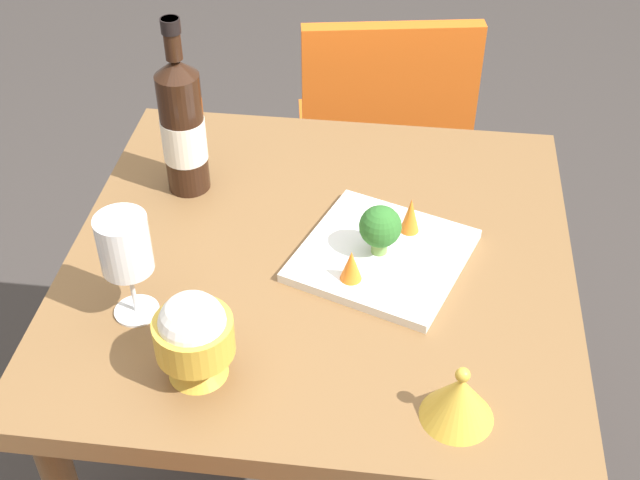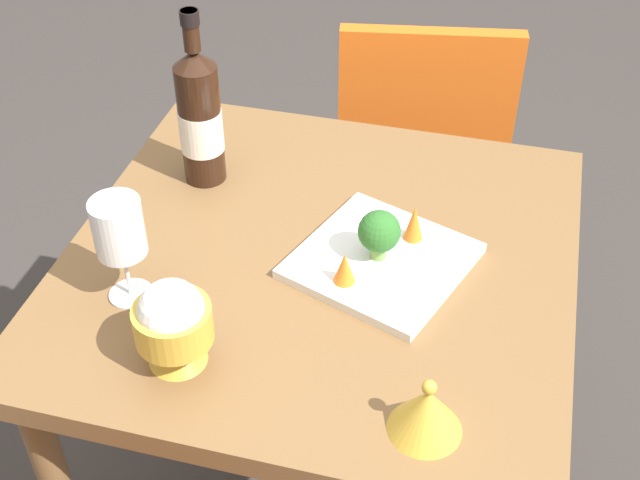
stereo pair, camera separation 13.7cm
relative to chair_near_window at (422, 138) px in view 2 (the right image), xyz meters
The scene contains 10 objects.
dining_table 0.75m from the chair_near_window, ahead, with size 0.82×0.82×0.76m.
chair_near_window is the anchor object (origin of this frame).
wine_bottle 0.75m from the chair_near_window, 28.93° to the right, with size 0.08×0.08×0.32m.
wine_glass 1.03m from the chair_near_window, 19.64° to the right, with size 0.08×0.08×0.18m.
rice_bowl 1.08m from the chair_near_window, 11.28° to the right, with size 0.11×0.11×0.14m.
rice_bowl_lid 1.09m from the chair_near_window, ahead, with size 0.10×0.10×0.09m.
serving_plate 0.78m from the chair_near_window, ahead, with size 0.32×0.32×0.02m.
broccoli_floret 0.79m from the chair_near_window, ahead, with size 0.07×0.07×0.09m.
carrot_garnish_left 0.74m from the chair_near_window, ahead, with size 0.03×0.03×0.06m.
carrot_garnish_right 0.85m from the chair_near_window, ahead, with size 0.03×0.03×0.05m.
Camera 2 is at (1.02, 0.26, 1.67)m, focal length 47.75 mm.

